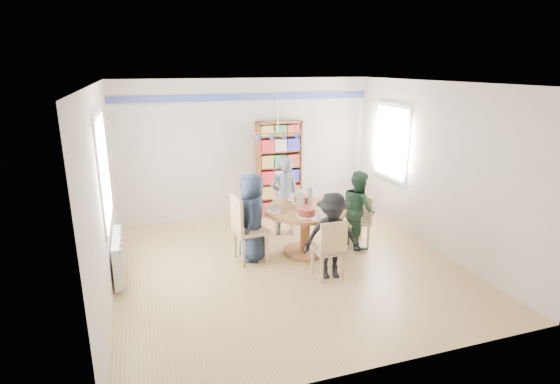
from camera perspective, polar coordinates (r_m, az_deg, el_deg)
name	(u,v)px	position (r m, az deg, el deg)	size (l,w,h in m)	color
ground	(288,265)	(6.75, 1.07, -9.51)	(5.00, 5.00, 0.00)	tan
room_shell	(255,149)	(6.95, -3.25, 5.58)	(5.00, 5.00, 5.00)	white
radiator	(118,257)	(6.58, -20.35, -7.93)	(0.12, 1.00, 0.60)	silver
dining_table	(305,220)	(6.98, 3.32, -3.67)	(1.30, 1.30, 0.75)	brown
chair_left	(245,226)	(6.66, -4.63, -4.49)	(0.52, 0.52, 1.05)	tan
chair_right	(361,218)	(7.44, 10.51, -3.35)	(0.41, 0.41, 0.86)	tan
chair_far	(284,206)	(7.92, 0.47, -1.83)	(0.47, 0.47, 0.86)	tan
chair_near	(330,247)	(6.17, 6.58, -7.17)	(0.40, 0.40, 0.89)	tan
person_left	(252,217)	(6.71, -3.66, -3.31)	(0.67, 0.44, 1.38)	#1B263B
person_right	(358,209)	(7.33, 10.20, -2.18)	(0.63, 0.49, 1.29)	#1B3727
person_far	(284,196)	(7.72, 0.59, -0.52)	(0.51, 0.34, 1.41)	gray
person_near	(332,236)	(6.19, 6.82, -5.73)	(0.81, 0.47, 1.25)	black
bookshelf	(279,169)	(8.73, -0.10, 2.96)	(0.90, 0.27, 1.89)	brown
tableware	(303,204)	(6.91, 3.06, -1.56)	(1.26, 1.26, 0.33)	white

